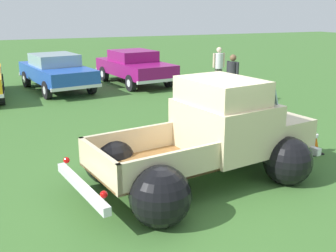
{
  "coord_description": "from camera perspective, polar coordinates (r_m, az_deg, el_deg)",
  "views": [
    {
      "loc": [
        -3.2,
        -6.27,
        3.15
      ],
      "look_at": [
        0.0,
        1.37,
        0.74
      ],
      "focal_mm": 43.14,
      "sensor_mm": 36.0,
      "label": 1
    }
  ],
  "objects": [
    {
      "name": "spectator_0",
      "position": [
        16.72,
        7.18,
        8.55
      ],
      "size": [
        0.53,
        0.36,
        1.67
      ],
      "rotation": [
        0.0,
        0.0,
        1.51
      ],
      "color": "#4C4742",
      "rests_on": "ground"
    },
    {
      "name": "ground_plane",
      "position": [
        7.71,
        3.97,
        -7.91
      ],
      "size": [
        80.0,
        80.0,
        0.0
      ],
      "primitive_type": "plane",
      "color": "#3D6B2D"
    },
    {
      "name": "vintage_pickup_truck",
      "position": [
        7.66,
        6.42,
        -2.06
      ],
      "size": [
        4.87,
        3.35,
        1.96
      ],
      "rotation": [
        0.0,
        0.0,
        0.17
      ],
      "color": "black",
      "rests_on": "ground"
    },
    {
      "name": "spectator_1",
      "position": [
        13.91,
        9.08,
        6.99
      ],
      "size": [
        0.42,
        0.53,
        1.69
      ],
      "rotation": [
        0.0,
        0.0,
        3.41
      ],
      "color": "#4C4742",
      "rests_on": "ground"
    },
    {
      "name": "lane_cone_0",
      "position": [
        11.36,
        9.75,
        1.53
      ],
      "size": [
        0.36,
        0.36,
        0.63
      ],
      "color": "black",
      "rests_on": "ground"
    },
    {
      "name": "lane_cone_1",
      "position": [
        9.63,
        19.91,
        -1.91
      ],
      "size": [
        0.36,
        0.36,
        0.63
      ],
      "color": "black",
      "rests_on": "ground"
    },
    {
      "name": "show_car_1",
      "position": [
        16.77,
        -15.51,
        7.54
      ],
      "size": [
        2.66,
        4.67,
        1.43
      ],
      "rotation": [
        0.0,
        0.0,
        -1.39
      ],
      "color": "black",
      "rests_on": "ground"
    },
    {
      "name": "show_car_2",
      "position": [
        17.63,
        -4.76,
        8.47
      ],
      "size": [
        2.53,
        4.55,
        1.43
      ],
      "rotation": [
        0.0,
        0.0,
        -1.43
      ],
      "color": "black",
      "rests_on": "ground"
    }
  ]
}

